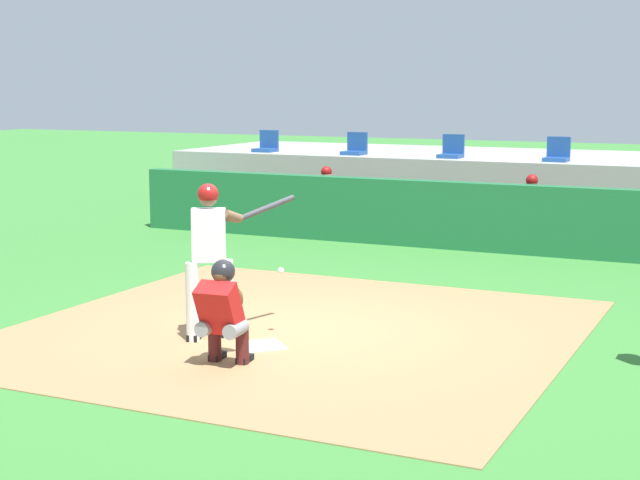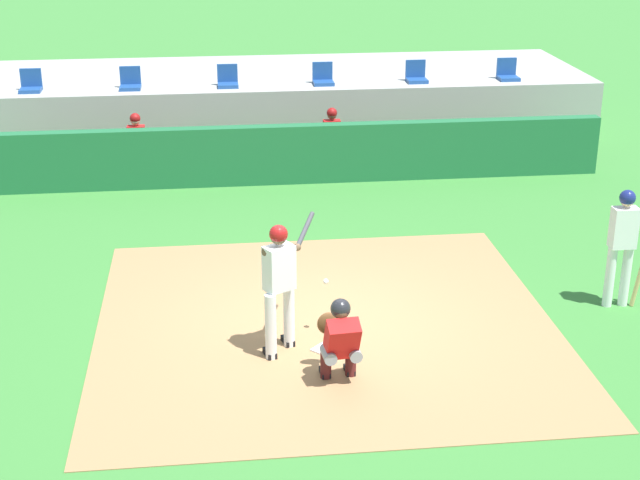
{
  "view_description": "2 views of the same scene",
  "coord_description": "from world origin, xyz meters",
  "px_view_note": "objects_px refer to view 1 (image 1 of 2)",
  "views": [
    {
      "loc": [
        5.11,
        -10.15,
        2.91
      ],
      "look_at": [
        0.0,
        0.7,
        1.0
      ],
      "focal_mm": 55.18,
      "sensor_mm": 36.0,
      "label": 1
    },
    {
      "loc": [
        -1.48,
        -11.93,
        6.0
      ],
      "look_at": [
        0.0,
        0.7,
        1.0
      ],
      "focal_mm": 53.26,
      "sensor_mm": 36.0,
      "label": 2
    }
  ],
  "objects_px": {
    "dugout_player_1": "(529,209)",
    "stadium_seat_2": "(452,151)",
    "batter_at_plate": "(211,251)",
    "stadium_seat_1": "(355,148)",
    "dugout_player_0": "(324,198)",
    "stadium_seat_0": "(267,146)",
    "home_plate": "(263,345)",
    "catcher_crouched": "(223,309)",
    "stadium_seat_3": "(557,154)"
  },
  "relations": [
    {
      "from": "dugout_player_1",
      "to": "stadium_seat_2",
      "type": "bearing_deg",
      "value": 136.27
    },
    {
      "from": "batter_at_plate",
      "to": "stadium_seat_1",
      "type": "height_order",
      "value": "stadium_seat_1"
    },
    {
      "from": "dugout_player_1",
      "to": "dugout_player_0",
      "type": "bearing_deg",
      "value": 180.0
    },
    {
      "from": "dugout_player_1",
      "to": "stadium_seat_0",
      "type": "distance_m",
      "value": 6.83
    },
    {
      "from": "home_plate",
      "to": "dugout_player_1",
      "type": "bearing_deg",
      "value": 82.7
    },
    {
      "from": "catcher_crouched",
      "to": "stadium_seat_2",
      "type": "xyz_separation_m",
      "value": [
        -1.06,
        10.97,
        0.93
      ]
    },
    {
      "from": "catcher_crouched",
      "to": "stadium_seat_0",
      "type": "xyz_separation_m",
      "value": [
        -5.39,
        10.97,
        0.93
      ]
    },
    {
      "from": "stadium_seat_0",
      "to": "catcher_crouched",
      "type": "bearing_deg",
      "value": -63.83
    },
    {
      "from": "catcher_crouched",
      "to": "stadium_seat_0",
      "type": "relative_size",
      "value": 3.52
    },
    {
      "from": "home_plate",
      "to": "stadium_seat_0",
      "type": "bearing_deg",
      "value": 118.02
    },
    {
      "from": "dugout_player_1",
      "to": "stadium_seat_2",
      "type": "relative_size",
      "value": 2.71
    },
    {
      "from": "home_plate",
      "to": "stadium_seat_0",
      "type": "distance_m",
      "value": 11.63
    },
    {
      "from": "batter_at_plate",
      "to": "stadium_seat_2",
      "type": "height_order",
      "value": "stadium_seat_2"
    },
    {
      "from": "batter_at_plate",
      "to": "catcher_crouched",
      "type": "bearing_deg",
      "value": -52.35
    },
    {
      "from": "stadium_seat_3",
      "to": "dugout_player_1",
      "type": "bearing_deg",
      "value": -91.11
    },
    {
      "from": "dugout_player_1",
      "to": "stadium_seat_2",
      "type": "xyz_separation_m",
      "value": [
        -2.13,
        2.03,
        0.86
      ]
    },
    {
      "from": "dugout_player_1",
      "to": "stadium_seat_3",
      "type": "height_order",
      "value": "stadium_seat_3"
    },
    {
      "from": "batter_at_plate",
      "to": "home_plate",
      "type": "bearing_deg",
      "value": -5.02
    },
    {
      "from": "dugout_player_1",
      "to": "stadium_seat_0",
      "type": "height_order",
      "value": "stadium_seat_0"
    },
    {
      "from": "batter_at_plate",
      "to": "stadium_seat_0",
      "type": "height_order",
      "value": "stadium_seat_0"
    },
    {
      "from": "stadium_seat_1",
      "to": "stadium_seat_2",
      "type": "bearing_deg",
      "value": 0.0
    },
    {
      "from": "stadium_seat_2",
      "to": "stadium_seat_3",
      "type": "distance_m",
      "value": 2.17
    },
    {
      "from": "stadium_seat_3",
      "to": "dugout_player_0",
      "type": "bearing_deg",
      "value": -153.79
    },
    {
      "from": "batter_at_plate",
      "to": "dugout_player_1",
      "type": "xyz_separation_m",
      "value": [
        1.73,
        8.08,
        -0.36
      ]
    },
    {
      "from": "batter_at_plate",
      "to": "stadium_seat_2",
      "type": "distance_m",
      "value": 10.14
    },
    {
      "from": "stadium_seat_0",
      "to": "stadium_seat_2",
      "type": "bearing_deg",
      "value": 0.0
    },
    {
      "from": "dugout_player_0",
      "to": "stadium_seat_3",
      "type": "distance_m",
      "value": 4.69
    },
    {
      "from": "dugout_player_0",
      "to": "stadium_seat_0",
      "type": "relative_size",
      "value": 2.71
    },
    {
      "from": "dugout_player_0",
      "to": "dugout_player_1",
      "type": "distance_m",
      "value": 4.09
    },
    {
      "from": "stadium_seat_0",
      "to": "stadium_seat_1",
      "type": "distance_m",
      "value": 2.17
    },
    {
      "from": "catcher_crouched",
      "to": "stadium_seat_3",
      "type": "distance_m",
      "value": 11.07
    },
    {
      "from": "dugout_player_0",
      "to": "stadium_seat_1",
      "type": "distance_m",
      "value": 2.22
    },
    {
      "from": "home_plate",
      "to": "stadium_seat_3",
      "type": "bearing_deg",
      "value": 83.92
    },
    {
      "from": "dugout_player_0",
      "to": "stadium_seat_2",
      "type": "relative_size",
      "value": 2.71
    },
    {
      "from": "batter_at_plate",
      "to": "stadium_seat_3",
      "type": "height_order",
      "value": "stadium_seat_3"
    },
    {
      "from": "batter_at_plate",
      "to": "stadium_seat_0",
      "type": "xyz_separation_m",
      "value": [
        -4.73,
        10.12,
        0.5
      ]
    },
    {
      "from": "stadium_seat_2",
      "to": "stadium_seat_3",
      "type": "xyz_separation_m",
      "value": [
        2.17,
        0.0,
        0.0
      ]
    },
    {
      "from": "home_plate",
      "to": "stadium_seat_2",
      "type": "xyz_separation_m",
      "value": [
        -1.08,
        10.18,
        1.51
      ]
    },
    {
      "from": "stadium_seat_2",
      "to": "stadium_seat_0",
      "type": "bearing_deg",
      "value": 180.0
    },
    {
      "from": "batter_at_plate",
      "to": "dugout_player_1",
      "type": "bearing_deg",
      "value": 77.93
    },
    {
      "from": "stadium_seat_3",
      "to": "batter_at_plate",
      "type": "bearing_deg",
      "value": -99.91
    },
    {
      "from": "stadium_seat_2",
      "to": "stadium_seat_3",
      "type": "relative_size",
      "value": 1.0
    },
    {
      "from": "dugout_player_1",
      "to": "batter_at_plate",
      "type": "bearing_deg",
      "value": -102.07
    },
    {
      "from": "batter_at_plate",
      "to": "dugout_player_1",
      "type": "height_order",
      "value": "batter_at_plate"
    },
    {
      "from": "stadium_seat_1",
      "to": "home_plate",
      "type": "bearing_deg",
      "value": -72.29
    },
    {
      "from": "stadium_seat_3",
      "to": "stadium_seat_1",
      "type": "bearing_deg",
      "value": 180.0
    },
    {
      "from": "batter_at_plate",
      "to": "stadium_seat_0",
      "type": "bearing_deg",
      "value": 115.06
    },
    {
      "from": "catcher_crouched",
      "to": "stadium_seat_3",
      "type": "relative_size",
      "value": 3.52
    },
    {
      "from": "stadium_seat_3",
      "to": "home_plate",
      "type": "bearing_deg",
      "value": -96.08
    },
    {
      "from": "batter_at_plate",
      "to": "stadium_seat_0",
      "type": "distance_m",
      "value": 11.18
    }
  ]
}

